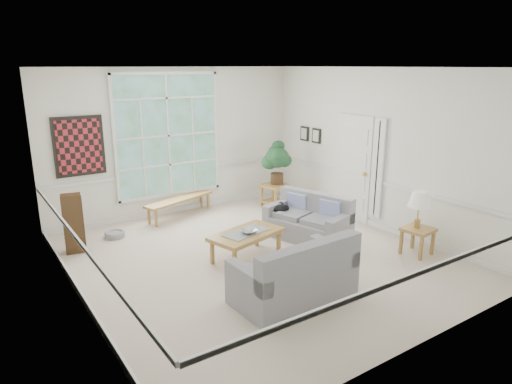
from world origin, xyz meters
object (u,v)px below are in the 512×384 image
Objects in this scene: loveseat_right at (307,218)px; end_table at (275,195)px; coffee_table at (246,245)px; side_table at (417,241)px; loveseat_front at (294,268)px.

end_table is (0.67, 1.92, -0.15)m from loveseat_right.
coffee_table is 2.89m from end_table.
side_table is (2.43, -1.43, 0.01)m from coffee_table.
end_table is 1.09× the size of side_table.
loveseat_right reaches higher than end_table.
loveseat_right is at bearing 123.99° from side_table.
coffee_table is (-1.38, -0.12, -0.18)m from loveseat_right.
loveseat_front reaches higher than end_table.
end_table is (2.24, 3.49, -0.19)m from loveseat_front.
loveseat_right is at bearing 43.37° from loveseat_front.
loveseat_right reaches higher than coffee_table.
coffee_table is 2.82m from side_table.
end_table is at bearing 55.55° from loveseat_front.
side_table is (2.61, 0.02, -0.21)m from loveseat_front.
loveseat_front is 3.55× the size of side_table.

